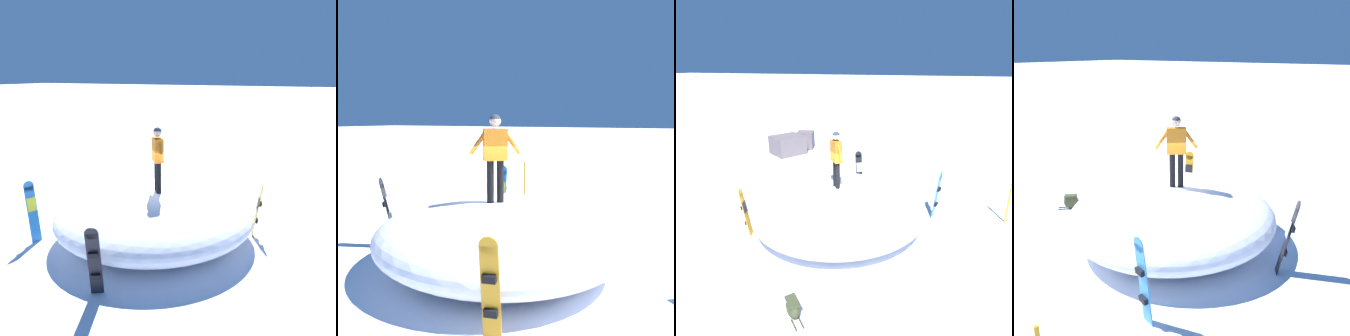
# 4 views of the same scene
# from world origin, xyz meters

# --- Properties ---
(ground) EXTENTS (240.00, 240.00, 0.00)m
(ground) POSITION_xyz_m (0.00, 0.00, 0.00)
(ground) COLOR white
(snow_mound) EXTENTS (7.31, 7.38, 1.37)m
(snow_mound) POSITION_xyz_m (0.53, 0.49, 0.69)
(snow_mound) COLOR white
(snow_mound) RESTS_ON ground
(snowboarder_standing) EXTENTS (0.86, 0.72, 1.74)m
(snowboarder_standing) POSITION_xyz_m (0.58, 0.61, 2.42)
(snowboarder_standing) COLOR black
(snowboarder_standing) RESTS_ON snow_mound
(snowboard_primary_upright) EXTENTS (0.32, 0.25, 1.70)m
(snowboard_primary_upright) POSITION_xyz_m (2.11, -2.40, 0.88)
(snowboard_primary_upright) COLOR #2672BF
(snowboard_primary_upright) RESTS_ON ground
(snowboard_secondary_upright) EXTENTS (0.47, 0.43, 1.67)m
(snowboard_secondary_upright) POSITION_xyz_m (3.47, 0.64, 0.86)
(snowboard_secondary_upright) COLOR black
(snowboard_secondary_upright) RESTS_ON ground
(snowboard_tertiary_upright) EXTENTS (0.32, 0.29, 1.54)m
(snowboard_tertiary_upright) POSITION_xyz_m (-0.75, 3.05, 0.79)
(snowboard_tertiary_upright) COLOR orange
(snowboard_tertiary_upright) RESTS_ON ground
(backpack_near) EXTENTS (0.60, 0.61, 0.43)m
(backpack_near) POSITION_xyz_m (-3.14, 0.32, 0.22)
(backpack_near) COLOR #383D23
(backpack_near) RESTS_ON ground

